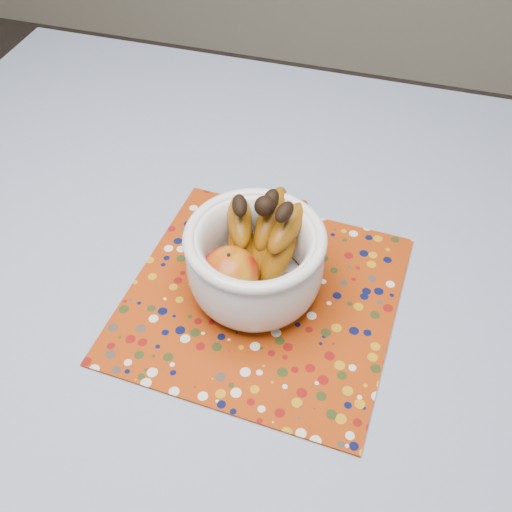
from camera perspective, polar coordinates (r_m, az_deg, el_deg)
name	(u,v)px	position (r m, az deg, el deg)	size (l,w,h in m)	color
table	(197,313)	(1.00, -5.65, -5.44)	(1.20, 1.20, 0.75)	brown
tablecloth	(193,281)	(0.93, -6.01, -2.41)	(1.32, 1.32, 0.01)	slate
placemat	(262,298)	(0.90, 0.56, -3.98)	(0.39, 0.39, 0.00)	#8A2C07
fruit_bowl	(256,253)	(0.86, 0.04, 0.32)	(0.20, 0.22, 0.16)	silver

